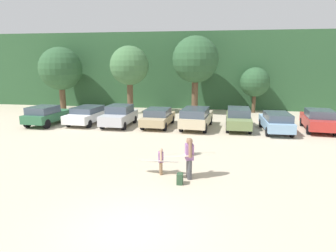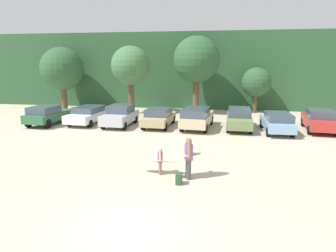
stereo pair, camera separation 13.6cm
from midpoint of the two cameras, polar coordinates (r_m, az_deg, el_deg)
The scene contains 19 objects.
ground_plane at distance 9.65m, azimuth -7.12°, elevation -18.64°, with size 120.00×120.00×0.00m, color beige.
hillside_ridge at distance 37.76m, azimuth 6.00°, elevation 10.54°, with size 108.00×12.00×7.92m, color #2D5633.
tree_far_left at distance 33.21m, azimuth -19.20°, elevation 10.11°, with size 4.33×4.33×6.36m.
tree_ridge_back at distance 29.00m, azimuth -6.94°, elevation 11.12°, with size 3.63×3.63×6.36m.
tree_left at distance 28.95m, azimuth 5.52°, elevation 12.27°, with size 4.32×4.32×7.26m.
tree_center_left at distance 30.56m, azimuth 16.40°, elevation 7.90°, with size 2.81×2.81×4.38m.
parked_car_forest_green at distance 25.68m, azimuth -21.63°, elevation 2.02°, with size 2.16×4.16×1.53m.
parked_car_white at distance 25.30m, azimuth -14.47°, elevation 2.17°, with size 2.33×4.85×1.37m.
parked_car_silver at distance 23.76m, azimuth -8.88°, elevation 1.97°, with size 2.01×4.05×1.61m.
parked_car_tan at distance 23.26m, azimuth -1.60°, elevation 1.69°, with size 2.08×4.32×1.39m.
parked_car_champagne at distance 22.57m, azimuth 5.63°, elevation 1.65°, with size 2.33×4.71×1.59m.
parked_car_olive_green at distance 23.02m, azimuth 13.40°, elevation 1.45°, with size 1.87×4.50×1.54m.
parked_car_sky_blue at distance 22.60m, azimuth 20.01°, elevation 0.75°, with size 1.85×4.38×1.43m.
parked_car_red at distance 24.28m, azimuth 26.77°, elevation 1.02°, with size 2.27×4.47×1.56m.
person_adult at distance 12.92m, azimuth 4.17°, elevation -5.60°, with size 0.42×0.81×1.77m.
person_child at distance 13.45m, azimuth -1.20°, elevation -6.31°, with size 0.28×0.46×1.19m.
surfboard_cream at distance 12.96m, azimuth 4.32°, elevation -5.40°, with size 2.40×1.51×0.14m.
surfboard_white at distance 13.53m, azimuth -1.74°, elevation -6.63°, with size 1.93×0.57×0.28m.
backpack_dropped at distance 12.54m, azimuth 2.38°, elevation -9.90°, with size 0.24×0.34×0.45m.
Camera 2 is at (2.57, -7.91, 4.91)m, focal length 32.39 mm.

